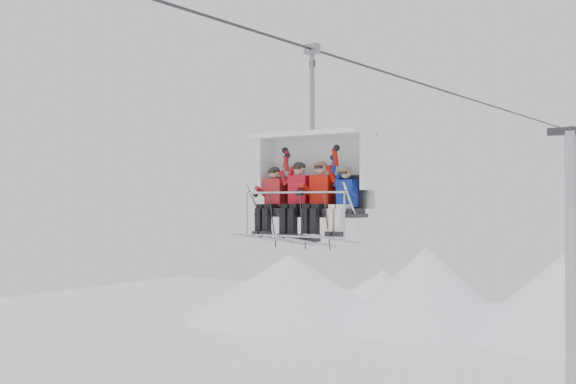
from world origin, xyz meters
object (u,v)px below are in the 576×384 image
Objects in this scene: lift_tower_right at (572,299)px; chairlift_carrier at (316,174)px; skier_far_right at (344,200)px; skier_center_right at (319,196)px; skier_far_left at (272,198)px; skier_center_left at (297,197)px.

lift_tower_right is 21.57m from chairlift_carrier.
skier_center_right is at bearing 178.15° from skier_far_right.
lift_tower_right is 21.79m from skier_far_right.
skier_far_left is at bearing -160.76° from chairlift_carrier.
lift_tower_right is at bearing 90.76° from skier_center_right.
skier_center_right is 1.03× the size of skier_far_right.
skier_far_right is (1.77, -0.01, -0.03)m from skier_far_left.
lift_tower_right is at bearing 89.32° from skier_center_left.
skier_center_right is (0.28, -0.30, -0.47)m from chairlift_carrier.
skier_center_right reaches higher than skier_far_left.
skier_center_left and skier_center_right have the same top height.
skier_far_right is at bearing -0.31° from skier_far_left.
skier_far_right is (0.59, -0.02, -0.07)m from skier_center_right.
skier_far_right is (1.12, -0.02, -0.07)m from skier_center_left.
skier_far_left is at bearing -92.41° from lift_tower_right.
skier_far_left is at bearing 179.69° from skier_far_right.
skier_center_left is at bearing 179.03° from skier_far_right.
skier_far_left is 1.77m from skier_far_right.
skier_far_left is at bearing -179.16° from skier_center_left.
skier_center_left is (0.64, 0.01, 0.04)m from skier_far_left.
lift_tower_right is 7.99× the size of skier_far_left.
lift_tower_right is 21.77m from skier_center_right.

